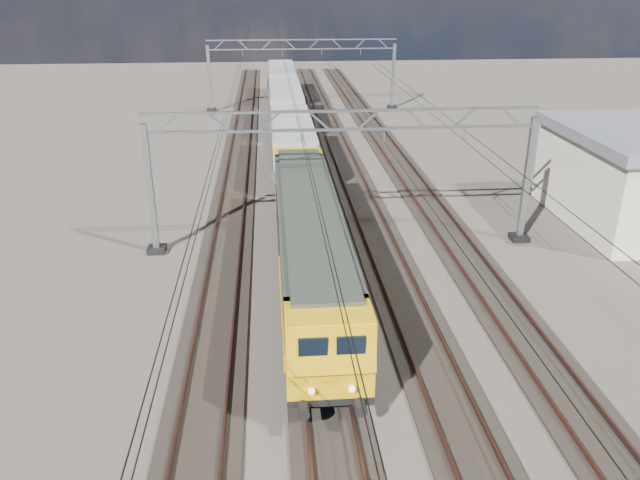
{
  "coord_description": "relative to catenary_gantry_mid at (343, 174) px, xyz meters",
  "views": [
    {
      "loc": [
        -3.6,
        -25.63,
        13.02
      ],
      "look_at": [
        -1.54,
        -0.75,
        2.4
      ],
      "focal_mm": 35.0,
      "sensor_mm": 36.0,
      "label": 1
    }
  ],
  "objects": [
    {
      "name": "track_loco",
      "position": [
        -2.0,
        -4.0,
        -3.83
      ],
      "size": [
        2.6,
        140.0,
        0.3
      ],
      "color": "black",
      "rests_on": "ground"
    },
    {
      "name": "track_inner_east",
      "position": [
        2.0,
        -4.0,
        -3.83
      ],
      "size": [
        2.6,
        140.0,
        0.3
      ],
      "color": "black",
      "rests_on": "ground"
    },
    {
      "name": "catenary_gantry_far",
      "position": [
        0.0,
        36.0,
        0.0
      ],
      "size": [
        19.9,
        0.9,
        7.11
      ],
      "color": "gray",
      "rests_on": "ground"
    },
    {
      "name": "locomotive",
      "position": [
        -2.0,
        -4.33,
        -1.58
      ],
      "size": [
        2.76,
        21.1,
        3.62
      ],
      "color": "black",
      "rests_on": "ground"
    },
    {
      "name": "catenary_gantry_mid",
      "position": [
        0.0,
        0.0,
        0.0
      ],
      "size": [
        19.9,
        0.9,
        7.11
      ],
      "color": "gray",
      "rests_on": "ground"
    },
    {
      "name": "hopper_wagon_third",
      "position": [
        -2.0,
        41.76,
        -1.67
      ],
      "size": [
        3.38,
        13.0,
        3.25
      ],
      "color": "black",
      "rests_on": "ground"
    },
    {
      "name": "hopper_wagon_lead",
      "position": [
        -2.0,
        13.36,
        -1.67
      ],
      "size": [
        3.38,
        13.0,
        3.25
      ],
      "color": "black",
      "rests_on": "ground"
    },
    {
      "name": "track_outer_west",
      "position": [
        -6.0,
        -4.0,
        -3.83
      ],
      "size": [
        2.6,
        140.0,
        0.3
      ],
      "color": "black",
      "rests_on": "ground"
    },
    {
      "name": "hopper_wagon_mid",
      "position": [
        -2.0,
        27.56,
        -1.67
      ],
      "size": [
        3.38,
        13.0,
        3.25
      ],
      "color": "black",
      "rests_on": "ground"
    },
    {
      "name": "overhead_wires",
      "position": [
        -0.0,
        4.0,
        1.84
      ],
      "size": [
        12.03,
        140.0,
        0.53
      ],
      "color": "black",
      "rests_on": "ground"
    },
    {
      "name": "ground",
      "position": [
        -0.0,
        -4.0,
        -3.91
      ],
      "size": [
        160.0,
        160.0,
        0.0
      ],
      "primitive_type": "plane",
      "color": "#2C2521",
      "rests_on": "ground"
    },
    {
      "name": "track_outer_east",
      "position": [
        6.0,
        -4.0,
        -3.83
      ],
      "size": [
        2.6,
        140.0,
        0.3
      ],
      "color": "black",
      "rests_on": "ground"
    }
  ]
}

